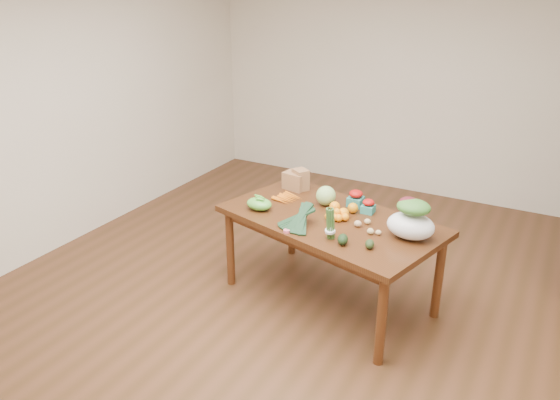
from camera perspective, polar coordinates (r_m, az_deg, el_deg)
The scene contains 23 objects.
floor at distance 4.60m, azimuth 1.00°, elevation -10.83°, with size 6.00×6.00×0.00m, color #57331E.
room_walls at distance 4.02m, azimuth 1.13°, elevation 5.44°, with size 5.02×6.02×2.70m.
dining_table at distance 4.50m, azimuth 5.16°, elevation -6.20°, with size 1.71×0.95×0.75m, color #41250F.
paper_bag at distance 4.85m, azimuth 1.61°, elevation 2.21°, with size 0.26×0.22×0.19m, color #976843, non-canonical shape.
cabbage at distance 4.53m, azimuth 4.82°, elevation 0.46°, with size 0.16×0.16×0.16m, color #A7D57B.
strawberry_basket_a at distance 4.55m, azimuth 7.91°, elevation 0.03°, with size 0.12×0.12×0.11m, color #B0130B, non-canonical shape.
strawberry_basket_b at distance 4.44m, azimuth 9.20°, elevation -0.77°, with size 0.10×0.10×0.09m, color red, non-canonical shape.
orange_a at distance 4.42m, azimuth 5.74°, elevation -0.71°, with size 0.09×0.09×0.09m, color orange.
orange_b at distance 4.42m, azimuth 7.63°, elevation -0.83°, with size 0.08×0.08×0.08m, color orange.
orange_c at distance 4.31m, azimuth 6.65°, elevation -1.38°, with size 0.09×0.09×0.09m, color orange.
mandarin_cluster at distance 4.28m, azimuth 5.96°, elevation -1.45°, with size 0.18×0.18×0.10m, color #FFA90F, non-canonical shape.
carrots at distance 4.64m, azimuth 0.85°, elevation 0.18°, with size 0.22×0.22×0.03m, color #E15612, non-canonical shape.
snap_pea_bag at distance 4.44m, azimuth -2.19°, elevation -0.41°, with size 0.22×0.16×0.10m, color #5CB03B.
kale_bunch at distance 4.11m, azimuth 1.66°, elevation -1.94°, with size 0.32×0.40×0.16m, color black, non-canonical shape.
asparagus_bundle at distance 3.94m, azimuth 5.29°, elevation -2.45°, with size 0.08×0.08×0.25m, color #52873E, non-canonical shape.
potato_a at distance 4.19m, azimuth 8.13°, elevation -2.47°, with size 0.06×0.05×0.05m, color tan.
potato_b at distance 4.11m, azimuth 9.45°, elevation -3.17°, with size 0.05×0.04×0.04m, color #D9C37D.
potato_c at distance 4.09m, azimuth 10.25°, elevation -3.36°, with size 0.04×0.04×0.04m, color #DAB77E.
potato_d at distance 4.25m, azimuth 9.12°, elevation -2.23°, with size 0.05×0.05×0.04m, color #D6BB7B.
potato_e at distance 4.09m, azimuth 9.45°, elevation -3.26°, with size 0.05×0.05×0.05m, color tan.
avocado_a at distance 3.91m, azimuth 6.58°, elevation -4.10°, with size 0.07×0.11×0.07m, color black.
avocado_b at distance 3.89m, azimuth 9.36°, elevation -4.56°, with size 0.06×0.09×0.06m, color black.
salad_bag at distance 4.05m, azimuth 13.54°, elevation -2.14°, with size 0.35×0.26×0.27m, color white, non-canonical shape.
Camera 1 is at (1.78, -3.40, 2.54)m, focal length 35.00 mm.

